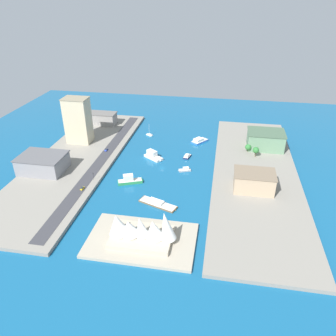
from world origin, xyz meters
name	(u,v)px	position (x,y,z in m)	size (l,w,h in m)	color
ground_plane	(162,168)	(0.00, 0.00, 0.00)	(440.00, 440.00, 0.00)	#145684
quay_west	(255,175)	(-80.45, 0.00, 1.31)	(70.00, 240.00, 2.63)	gray
quay_east	(76,160)	(80.45, 0.00, 1.31)	(70.00, 240.00, 2.63)	gray
peninsula_point	(142,240)	(-5.57, 96.75, 1.00)	(67.49, 42.71, 2.00)	#A89E89
road_strip	(101,160)	(56.45, 0.00, 2.70)	(10.15, 228.00, 0.15)	#38383D
ferry_green_doubledeck	(130,180)	(21.21, 29.53, 2.68)	(21.52, 12.97, 7.81)	#2D8C4C
sailboat_small_white	(149,135)	(27.46, -69.99, 0.88)	(8.34, 5.99, 13.01)	white
catamaran_blue	(199,141)	(-27.21, -61.88, 1.70)	(17.66, 19.48, 4.47)	blue
patrol_launch_navy	(187,156)	(-19.26, -24.46, 1.31)	(7.09, 11.54, 3.50)	#1E284C
ferry_white_commuter	(153,155)	(12.14, -17.58, 2.74)	(19.68, 17.08, 7.40)	silver
barge_flat_brown	(157,203)	(-7.22, 55.75, 1.09)	(30.14, 17.69, 3.11)	brown
yacht_sleek_gray	(185,170)	(-20.54, 1.69, 1.27)	(11.57, 7.63, 3.58)	#999EA3
office_block_beige	(78,120)	(91.55, -36.49, 25.32)	(24.09, 17.36, 45.33)	#C6B793
terminal_long_green	(265,140)	(-91.71, -53.83, 11.04)	(35.05, 26.86, 16.76)	slate
warehouse_low_gray	(43,163)	(97.79, 26.49, 9.80)	(37.97, 28.98, 14.28)	gray
carpark_squat_concrete	(99,118)	(90.86, -88.21, 9.25)	(40.28, 16.84, 13.18)	gray
apartment_midrise_tan	(254,181)	(-76.90, 26.26, 10.12)	(31.16, 21.69, 14.93)	tan
taxi_yellow_cab	(82,188)	(53.61, 49.45, 3.61)	(2.00, 4.40, 1.73)	black
hatchback_blue	(106,150)	(58.67, -20.14, 3.57)	(2.08, 4.72, 1.60)	black
traffic_light_waterfront	(93,175)	(50.20, 34.07, 6.97)	(0.36, 0.36, 6.50)	black
opera_landmark	(141,229)	(-5.27, 96.75, 9.47)	(44.23, 26.30, 22.58)	#BCAD93
park_tree_cluster	(252,149)	(-78.41, -36.56, 8.49)	(12.21, 15.20, 9.67)	brown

